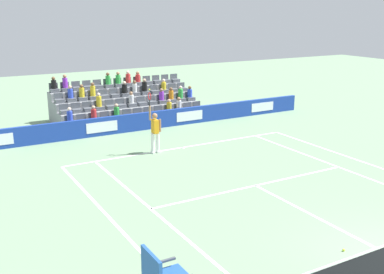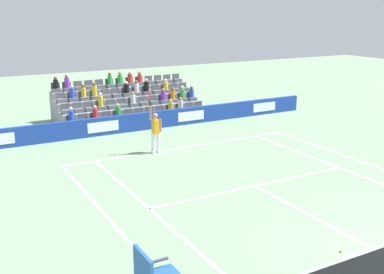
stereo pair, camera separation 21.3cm
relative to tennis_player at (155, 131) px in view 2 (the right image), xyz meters
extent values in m
cube|color=white|center=(-1.42, -0.13, -0.99)|extent=(10.97, 0.10, 0.01)
cube|color=white|center=(-1.42, 5.36, -0.99)|extent=(8.23, 0.10, 0.01)
cube|color=white|center=(-1.42, 8.56, -0.99)|extent=(0.10, 6.40, 0.01)
cube|color=white|center=(2.70, 5.81, -0.99)|extent=(0.10, 11.89, 0.01)
cube|color=white|center=(-5.53, 5.81, -0.99)|extent=(0.10, 11.89, 0.01)
cube|color=white|center=(4.07, 5.81, -0.99)|extent=(0.10, 11.89, 0.01)
cube|color=white|center=(-6.90, 5.81, -0.99)|extent=(0.10, 11.89, 0.01)
cube|color=white|center=(-1.42, -0.03, -0.99)|extent=(0.10, 0.20, 0.01)
cube|color=#193899|center=(-1.42, -3.98, -0.53)|extent=(19.89, 0.20, 0.91)
cube|color=white|center=(-8.88, -3.87, -0.53)|extent=(1.59, 0.01, 0.51)
cube|color=white|center=(-3.91, -3.87, -0.53)|extent=(1.59, 0.01, 0.51)
cube|color=white|center=(1.07, -3.87, -0.53)|extent=(1.59, 0.01, 0.51)
cylinder|color=white|center=(-0.13, 0.00, -0.54)|extent=(0.16, 0.16, 0.90)
cylinder|color=white|center=(0.11, 0.00, -0.54)|extent=(0.16, 0.16, 0.90)
cube|color=white|center=(-0.13, 0.00, -0.95)|extent=(0.13, 0.26, 0.08)
cube|color=white|center=(0.11, 0.00, -0.95)|extent=(0.13, 0.26, 0.08)
cube|color=orange|center=(-0.01, 0.00, 0.21)|extent=(0.23, 0.37, 0.60)
sphere|color=#9E7251|center=(-0.01, 0.00, 0.67)|extent=(0.24, 0.24, 0.24)
cylinder|color=#9E7251|center=(0.21, -0.01, 0.82)|extent=(0.09, 0.09, 0.62)
cylinder|color=#9E7251|center=(-0.23, 0.05, 0.23)|extent=(0.09, 0.09, 0.56)
cylinder|color=black|center=(0.21, -0.01, 1.27)|extent=(0.04, 0.04, 0.28)
torus|color=red|center=(0.21, -0.01, 1.55)|extent=(0.04, 0.31, 0.31)
sphere|color=#D1E533|center=(0.21, -0.01, 1.83)|extent=(0.07, 0.07, 0.07)
cube|color=#23519E|center=(5.59, 11.74, 1.07)|extent=(0.06, 0.70, 0.55)
cube|color=#474C54|center=(5.27, 11.42, 0.94)|extent=(0.56, 0.05, 0.04)
cube|color=gray|center=(-1.42, -5.05, -0.78)|extent=(8.06, 0.95, 0.42)
cube|color=#545960|center=(-5.14, -5.05, -0.47)|extent=(0.48, 0.44, 0.20)
cube|color=#545960|center=(-5.14, -5.25, -0.22)|extent=(0.48, 0.04, 0.30)
cube|color=#545960|center=(-4.52, -5.05, -0.47)|extent=(0.48, 0.44, 0.20)
cube|color=#545960|center=(-4.52, -5.25, -0.22)|extent=(0.48, 0.04, 0.30)
cube|color=#545960|center=(-3.90, -5.05, -0.47)|extent=(0.48, 0.44, 0.20)
cube|color=#545960|center=(-3.90, -5.25, -0.22)|extent=(0.48, 0.04, 0.30)
cube|color=#545960|center=(-3.28, -5.05, -0.47)|extent=(0.48, 0.44, 0.20)
cube|color=#545960|center=(-3.28, -5.25, -0.22)|extent=(0.48, 0.04, 0.30)
cube|color=#545960|center=(-2.66, -5.05, -0.47)|extent=(0.48, 0.44, 0.20)
cube|color=#545960|center=(-2.66, -5.25, -0.22)|extent=(0.48, 0.04, 0.30)
cube|color=#545960|center=(-2.04, -5.05, -0.47)|extent=(0.48, 0.44, 0.20)
cube|color=#545960|center=(-2.04, -5.25, -0.22)|extent=(0.48, 0.04, 0.30)
cube|color=#545960|center=(-1.42, -5.05, -0.47)|extent=(0.48, 0.44, 0.20)
cube|color=#545960|center=(-1.42, -5.25, -0.22)|extent=(0.48, 0.04, 0.30)
cube|color=#545960|center=(-0.80, -5.05, -0.47)|extent=(0.48, 0.44, 0.20)
cube|color=#545960|center=(-0.80, -5.25, -0.22)|extent=(0.48, 0.04, 0.30)
cube|color=#545960|center=(-0.18, -5.05, -0.47)|extent=(0.48, 0.44, 0.20)
cube|color=#545960|center=(-0.18, -5.25, -0.22)|extent=(0.48, 0.04, 0.30)
cube|color=#545960|center=(0.44, -5.05, -0.47)|extent=(0.48, 0.44, 0.20)
cube|color=#545960|center=(0.44, -5.25, -0.22)|extent=(0.48, 0.04, 0.30)
cube|color=#545960|center=(1.06, -5.05, -0.47)|extent=(0.48, 0.44, 0.20)
cube|color=#545960|center=(1.06, -5.25, -0.22)|extent=(0.48, 0.04, 0.30)
cube|color=#545960|center=(1.68, -5.05, -0.47)|extent=(0.48, 0.44, 0.20)
cube|color=#545960|center=(1.68, -5.25, -0.22)|extent=(0.48, 0.04, 0.30)
cube|color=#545960|center=(2.30, -5.05, -0.47)|extent=(0.48, 0.44, 0.20)
cube|color=#545960|center=(2.30, -5.25, -0.22)|extent=(0.48, 0.04, 0.30)
cube|color=gray|center=(-1.42, -6.00, -0.57)|extent=(8.06, 0.95, 0.84)
cube|color=#545960|center=(-5.14, -6.00, -0.05)|extent=(0.48, 0.44, 0.20)
cube|color=#545960|center=(-5.14, -6.20, 0.20)|extent=(0.48, 0.04, 0.30)
cube|color=#545960|center=(-4.52, -6.00, -0.05)|extent=(0.48, 0.44, 0.20)
cube|color=#545960|center=(-4.52, -6.20, 0.20)|extent=(0.48, 0.04, 0.30)
cube|color=#545960|center=(-3.90, -6.00, -0.05)|extent=(0.48, 0.44, 0.20)
cube|color=#545960|center=(-3.90, -6.20, 0.20)|extent=(0.48, 0.04, 0.30)
cube|color=#545960|center=(-3.28, -6.00, -0.05)|extent=(0.48, 0.44, 0.20)
cube|color=#545960|center=(-3.28, -6.20, 0.20)|extent=(0.48, 0.04, 0.30)
cube|color=#545960|center=(-2.66, -6.00, -0.05)|extent=(0.48, 0.44, 0.20)
cube|color=#545960|center=(-2.66, -6.20, 0.20)|extent=(0.48, 0.04, 0.30)
cube|color=#545960|center=(-2.04, -6.00, -0.05)|extent=(0.48, 0.44, 0.20)
cube|color=#545960|center=(-2.04, -6.20, 0.20)|extent=(0.48, 0.04, 0.30)
cube|color=#545960|center=(-1.42, -6.00, -0.05)|extent=(0.48, 0.44, 0.20)
cube|color=#545960|center=(-1.42, -6.20, 0.20)|extent=(0.48, 0.04, 0.30)
cube|color=#545960|center=(-0.80, -6.00, -0.05)|extent=(0.48, 0.44, 0.20)
cube|color=#545960|center=(-0.80, -6.20, 0.20)|extent=(0.48, 0.04, 0.30)
cube|color=#545960|center=(-0.18, -6.00, -0.05)|extent=(0.48, 0.44, 0.20)
cube|color=#545960|center=(-0.18, -6.20, 0.20)|extent=(0.48, 0.04, 0.30)
cube|color=#545960|center=(0.44, -6.00, -0.05)|extent=(0.48, 0.44, 0.20)
cube|color=#545960|center=(0.44, -6.20, 0.20)|extent=(0.48, 0.04, 0.30)
cube|color=#545960|center=(1.06, -6.00, -0.05)|extent=(0.48, 0.44, 0.20)
cube|color=#545960|center=(1.06, -6.20, 0.20)|extent=(0.48, 0.04, 0.30)
cube|color=#545960|center=(1.68, -6.00, -0.05)|extent=(0.48, 0.44, 0.20)
cube|color=#545960|center=(1.68, -6.20, 0.20)|extent=(0.48, 0.04, 0.30)
cube|color=#545960|center=(2.30, -6.00, -0.05)|extent=(0.48, 0.44, 0.20)
cube|color=#545960|center=(2.30, -6.20, 0.20)|extent=(0.48, 0.04, 0.30)
cube|color=gray|center=(-1.42, -6.95, -0.36)|extent=(8.06, 0.95, 1.26)
cube|color=#545960|center=(-5.14, -6.95, 0.37)|extent=(0.48, 0.44, 0.20)
cube|color=#545960|center=(-5.14, -7.15, 0.62)|extent=(0.48, 0.04, 0.30)
cube|color=#545960|center=(-4.52, -6.95, 0.37)|extent=(0.48, 0.44, 0.20)
cube|color=#545960|center=(-4.52, -7.15, 0.62)|extent=(0.48, 0.04, 0.30)
cube|color=#545960|center=(-3.90, -6.95, 0.37)|extent=(0.48, 0.44, 0.20)
cube|color=#545960|center=(-3.90, -7.15, 0.62)|extent=(0.48, 0.04, 0.30)
cube|color=#545960|center=(-3.28, -6.95, 0.37)|extent=(0.48, 0.44, 0.20)
cube|color=#545960|center=(-3.28, -7.15, 0.62)|extent=(0.48, 0.04, 0.30)
cube|color=#545960|center=(-2.66, -6.95, 0.37)|extent=(0.48, 0.44, 0.20)
cube|color=#545960|center=(-2.66, -7.15, 0.62)|extent=(0.48, 0.04, 0.30)
cube|color=#545960|center=(-2.04, -6.95, 0.37)|extent=(0.48, 0.44, 0.20)
cube|color=#545960|center=(-2.04, -7.15, 0.62)|extent=(0.48, 0.04, 0.30)
cube|color=#545960|center=(-1.42, -6.95, 0.37)|extent=(0.48, 0.44, 0.20)
cube|color=#545960|center=(-1.42, -7.15, 0.62)|extent=(0.48, 0.04, 0.30)
cube|color=#545960|center=(-0.80, -6.95, 0.37)|extent=(0.48, 0.44, 0.20)
cube|color=#545960|center=(-0.80, -7.15, 0.62)|extent=(0.48, 0.04, 0.30)
cube|color=#545960|center=(-0.18, -6.95, 0.37)|extent=(0.48, 0.44, 0.20)
cube|color=#545960|center=(-0.18, -7.15, 0.62)|extent=(0.48, 0.04, 0.30)
cube|color=#545960|center=(0.44, -6.95, 0.37)|extent=(0.48, 0.44, 0.20)
cube|color=#545960|center=(0.44, -7.15, 0.62)|extent=(0.48, 0.04, 0.30)
cube|color=#545960|center=(1.06, -6.95, 0.37)|extent=(0.48, 0.44, 0.20)
cube|color=#545960|center=(1.06, -7.15, 0.62)|extent=(0.48, 0.04, 0.30)
cube|color=#545960|center=(1.68, -6.95, 0.37)|extent=(0.48, 0.44, 0.20)
cube|color=#545960|center=(1.68, -7.15, 0.62)|extent=(0.48, 0.04, 0.30)
cube|color=#545960|center=(2.30, -6.95, 0.37)|extent=(0.48, 0.44, 0.20)
cube|color=#545960|center=(2.30, -7.15, 0.62)|extent=(0.48, 0.04, 0.30)
cube|color=gray|center=(-1.42, -7.90, -0.15)|extent=(8.06, 0.95, 1.68)
cube|color=#545960|center=(-5.14, -7.90, 0.79)|extent=(0.48, 0.44, 0.20)
cube|color=#545960|center=(-5.14, -8.10, 1.04)|extent=(0.48, 0.04, 0.30)
cube|color=#545960|center=(-4.52, -7.90, 0.79)|extent=(0.48, 0.44, 0.20)
cube|color=#545960|center=(-4.52, -8.10, 1.04)|extent=(0.48, 0.04, 0.30)
cube|color=#545960|center=(-3.90, -7.90, 0.79)|extent=(0.48, 0.44, 0.20)
cube|color=#545960|center=(-3.90, -8.10, 1.04)|extent=(0.48, 0.04, 0.30)
cube|color=#545960|center=(-3.28, -7.90, 0.79)|extent=(0.48, 0.44, 0.20)
cube|color=#545960|center=(-3.28, -8.10, 1.04)|extent=(0.48, 0.04, 0.30)
cube|color=#545960|center=(-2.66, -7.90, 0.79)|extent=(0.48, 0.44, 0.20)
cube|color=#545960|center=(-2.66, -8.10, 1.04)|extent=(0.48, 0.04, 0.30)
cube|color=#545960|center=(-2.04, -7.90, 0.79)|extent=(0.48, 0.44, 0.20)
cube|color=#545960|center=(-2.04, -8.10, 1.04)|extent=(0.48, 0.04, 0.30)
cube|color=#545960|center=(-1.42, -7.90, 0.79)|extent=(0.48, 0.44, 0.20)
cube|color=#545960|center=(-1.42, -8.10, 1.04)|extent=(0.48, 0.04, 0.30)
cube|color=#545960|center=(-0.80, -7.90, 0.79)|extent=(0.48, 0.44, 0.20)
cube|color=#545960|center=(-0.80, -8.10, 1.04)|extent=(0.48, 0.04, 0.30)
cube|color=#545960|center=(-0.18, -7.90, 0.79)|extent=(0.48, 0.44, 0.20)
cube|color=#545960|center=(-0.18, -8.10, 1.04)|extent=(0.48, 0.04, 0.30)
cube|color=#545960|center=(0.44, -7.90, 0.79)|extent=(0.48, 0.44, 0.20)
cube|color=#545960|center=(0.44, -8.10, 1.04)|extent=(0.48, 0.04, 0.30)
cube|color=#545960|center=(1.06, -7.90, 0.79)|extent=(0.48, 0.44, 0.20)
cube|color=#545960|center=(1.06, -8.10, 1.04)|extent=(0.48, 0.04, 0.30)
cube|color=#545960|center=(1.68, -7.90, 0.79)|extent=(0.48, 0.44, 0.20)
cube|color=#545960|center=(1.68, -8.10, 1.04)|extent=(0.48, 0.04, 0.30)
cube|color=#545960|center=(2.30, -7.90, 0.79)|extent=(0.48, 0.44, 0.20)
cube|color=#545960|center=(2.30, -8.10, 1.04)|extent=(0.48, 0.04, 0.30)
cylinder|color=red|center=(1.06, -5.10, -0.12)|extent=(0.28, 0.28, 0.50)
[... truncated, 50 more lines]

